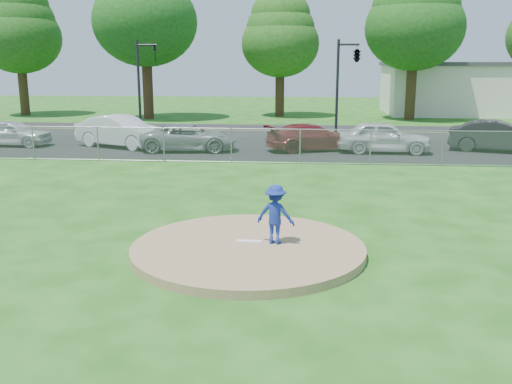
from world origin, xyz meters
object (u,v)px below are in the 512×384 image
(traffic_signal_left, at_px, (142,78))
(parked_car_pearl, at_px, (384,137))
(tree_left, at_px, (144,8))
(parked_car_silver, at_px, (11,133))
(commercial_building, at_px, (483,88))
(parked_car_darkred, at_px, (312,137))
(parked_car_white, at_px, (121,131))
(tree_right, at_px, (415,15))
(tree_center, at_px, (280,34))
(parked_car_charcoal, at_px, (498,136))
(pitcher, at_px, (276,214))
(traffic_cone, at_px, (150,142))
(tree_far_left, at_px, (18,27))
(parked_car_gray, at_px, (189,138))
(traffic_signal_center, at_px, (355,57))

(traffic_signal_left, height_order, parked_car_pearl, traffic_signal_left)
(tree_left, bearing_deg, parked_car_silver, -101.79)
(commercial_building, bearing_deg, parked_car_darkred, -123.13)
(commercial_building, relative_size, parked_car_white, 3.32)
(parked_car_white, bearing_deg, parked_car_pearl, -69.25)
(tree_right, distance_m, parked_car_silver, 29.00)
(commercial_building, distance_m, parked_car_darkred, 26.55)
(tree_left, distance_m, tree_right, 20.03)
(tree_center, height_order, traffic_signal_left, tree_center)
(commercial_building, xyz_separation_m, parked_car_darkred, (-14.48, -22.20, -1.49))
(commercial_building, bearing_deg, parked_car_charcoal, -103.91)
(tree_center, xyz_separation_m, parked_car_darkred, (2.52, -18.20, -5.80))
(tree_right, bearing_deg, pitcher, -104.77)
(traffic_cone, bearing_deg, parked_car_darkred, 0.11)
(tree_left, relative_size, traffic_signal_left, 2.24)
(tree_left, bearing_deg, tree_far_left, 169.70)
(tree_left, xyz_separation_m, parked_car_white, (2.73, -14.94, -7.42))
(traffic_cone, xyz_separation_m, parked_car_white, (-1.57, 0.27, 0.48))
(pitcher, bearing_deg, parked_car_white, -46.37)
(traffic_signal_left, distance_m, parked_car_pearl, 15.47)
(parked_car_gray, bearing_deg, parked_car_white, 70.39)
(traffic_cone, xyz_separation_m, parked_car_gray, (2.16, -0.66, 0.32))
(tree_center, bearing_deg, parked_car_pearl, -72.07)
(tree_far_left, distance_m, pitcher, 40.31)
(parked_car_white, height_order, parked_car_charcoal, parked_car_white)
(tree_far_left, relative_size, parked_car_white, 2.17)
(tree_far_left, bearing_deg, commercial_building, 7.50)
(parked_car_silver, bearing_deg, tree_left, -11.81)
(parked_car_white, relative_size, parked_car_pearl, 1.10)
(commercial_building, xyz_separation_m, tree_center, (-17.00, -4.00, 4.31))
(tree_right, bearing_deg, tree_left, -177.14)
(parked_car_darkred, bearing_deg, parked_car_gray, 74.79)
(commercial_building, xyz_separation_m, pitcher, (-15.38, -37.80, -1.26))
(tree_right, bearing_deg, parked_car_white, -137.29)
(parked_car_charcoal, bearing_deg, traffic_signal_left, 90.12)
(tree_far_left, bearing_deg, parked_car_charcoal, -27.12)
(traffic_signal_center, distance_m, parked_car_white, 14.12)
(parked_car_white, relative_size, parked_car_charcoal, 1.07)
(tree_far_left, height_order, parked_car_white, tree_far_left)
(parked_car_white, height_order, parked_car_darkred, parked_car_white)
(commercial_building, bearing_deg, tree_right, -139.40)
(tree_far_left, xyz_separation_m, tree_right, (31.00, -1.00, 0.59))
(commercial_building, bearing_deg, tree_left, -165.47)
(traffic_signal_center, height_order, parked_car_white, traffic_signal_center)
(tree_left, distance_m, parked_car_white, 16.90)
(parked_car_gray, bearing_deg, tree_center, -16.17)
(pitcher, distance_m, traffic_cone, 17.22)
(traffic_signal_left, bearing_deg, parked_car_silver, -131.67)
(traffic_signal_center, xyz_separation_m, parked_car_pearl, (1.04, -6.56, -3.84))
(traffic_signal_left, relative_size, parked_car_silver, 1.39)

